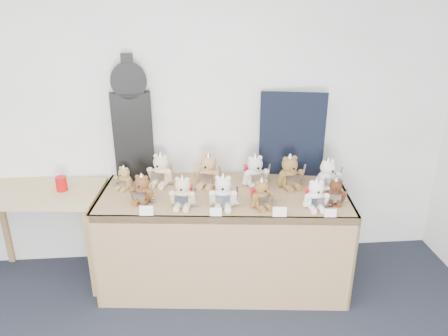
{
  "coord_description": "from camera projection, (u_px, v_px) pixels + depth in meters",
  "views": [
    {
      "loc": [
        0.69,
        -1.08,
        2.34
      ],
      "look_at": [
        0.96,
        1.97,
        1.08
      ],
      "focal_mm": 35.0,
      "sensor_mm": 36.0,
      "label": 1
    }
  ],
  "objects": [
    {
      "name": "navy_board",
      "position": [
        292.0,
        135.0,
        3.69
      ],
      "size": [
        0.54,
        0.13,
        0.73
      ],
      "primitive_type": "cube",
      "rotation": [
        0.0,
        0.0,
        -0.2
      ],
      "color": "black",
      "rests_on": "display_table"
    },
    {
      "name": "entry_card_b",
      "position": [
        216.0,
        212.0,
        3.12
      ],
      "size": [
        0.09,
        0.03,
        0.06
      ],
      "primitive_type": "cube",
      "rotation": [
        -0.24,
        0.0,
        -0.11
      ],
      "color": "white",
      "rests_on": "display_table"
    },
    {
      "name": "teddy_front_far_right",
      "position": [
        316.0,
        196.0,
        3.21
      ],
      "size": [
        0.21,
        0.17,
        0.26
      ],
      "rotation": [
        0.0,
        0.0,
        0.01
      ],
      "color": "white",
      "rests_on": "display_table"
    },
    {
      "name": "red_cup",
      "position": [
        61.0,
        184.0,
        3.49
      ],
      "size": [
        0.09,
        0.09,
        0.12
      ],
      "primitive_type": "cylinder",
      "color": "#B40C0C",
      "rests_on": "side_table"
    },
    {
      "name": "teddy_back_centre_left",
      "position": [
        208.0,
        172.0,
        3.57
      ],
      "size": [
        0.24,
        0.24,
        0.31
      ],
      "rotation": [
        0.0,
        0.0,
        -0.41
      ],
      "color": "tan",
      "rests_on": "display_table"
    },
    {
      "name": "guitar_case",
      "position": [
        132.0,
        121.0,
        3.54
      ],
      "size": [
        0.33,
        0.14,
        1.05
      ],
      "rotation": [
        0.0,
        0.0,
        0.13
      ],
      "color": "black",
      "rests_on": "display_table"
    },
    {
      "name": "display_table",
      "position": [
        224.0,
        216.0,
        3.49
      ],
      "size": [
        2.05,
        1.03,
        0.82
      ],
      "rotation": [
        0.0,
        0.0,
        -0.11
      ],
      "color": "#967B4C",
      "rests_on": "floor"
    },
    {
      "name": "teddy_back_right",
      "position": [
        290.0,
        173.0,
        3.55
      ],
      "size": [
        0.26,
        0.23,
        0.31
      ],
      "rotation": [
        0.0,
        0.0,
        0.25
      ],
      "color": "brown",
      "rests_on": "display_table"
    },
    {
      "name": "entry_card_d",
      "position": [
        330.0,
        213.0,
        3.1
      ],
      "size": [
        0.09,
        0.03,
        0.06
      ],
      "primitive_type": "cube",
      "rotation": [
        -0.24,
        0.0,
        -0.11
      ],
      "color": "white",
      "rests_on": "display_table"
    },
    {
      "name": "teddy_front_left",
      "position": [
        183.0,
        193.0,
        3.23
      ],
      "size": [
        0.22,
        0.2,
        0.27
      ],
      "rotation": [
        0.0,
        0.0,
        -0.18
      ],
      "color": "beige",
      "rests_on": "display_table"
    },
    {
      "name": "teddy_front_right",
      "position": [
        262.0,
        195.0,
        3.23
      ],
      "size": [
        0.21,
        0.2,
        0.25
      ],
      "rotation": [
        0.0,
        0.0,
        0.32
      ],
      "color": "brown",
      "rests_on": "display_table"
    },
    {
      "name": "entry_card_a",
      "position": [
        146.0,
        211.0,
        3.12
      ],
      "size": [
        0.1,
        0.03,
        0.07
      ],
      "primitive_type": "cube",
      "rotation": [
        -0.24,
        0.0,
        -0.11
      ],
      "color": "white",
      "rests_on": "display_table"
    },
    {
      "name": "side_table",
      "position": [
        40.0,
        205.0,
        3.55
      ],
      "size": [
        1.05,
        0.65,
        0.83
      ],
      "rotation": [
        0.0,
        0.0,
        -0.1
      ],
      "color": "tan",
      "rests_on": "floor"
    },
    {
      "name": "teddy_front_far_left",
      "position": [
        142.0,
        190.0,
        3.3
      ],
      "size": [
        0.2,
        0.19,
        0.25
      ],
      "rotation": [
        0.0,
        0.0,
        -0.32
      ],
      "color": "brown",
      "rests_on": "display_table"
    },
    {
      "name": "teddy_back_centre_right",
      "position": [
        255.0,
        172.0,
        3.57
      ],
      "size": [
        0.25,
        0.22,
        0.3
      ],
      "rotation": [
        0.0,
        0.0,
        0.2
      ],
      "color": "silver",
      "rests_on": "display_table"
    },
    {
      "name": "teddy_back_left",
      "position": [
        161.0,
        171.0,
        3.6
      ],
      "size": [
        0.24,
        0.23,
        0.3
      ],
      "rotation": [
        0.0,
        0.0,
        -0.37
      ],
      "color": "beige",
      "rests_on": "display_table"
    },
    {
      "name": "teddy_back_far_left",
      "position": [
        124.0,
        179.0,
        3.53
      ],
      "size": [
        0.17,
        0.17,
        0.21
      ],
      "rotation": [
        0.0,
        0.0,
        -0.53
      ],
      "color": "#A17E4B",
      "rests_on": "display_table"
    },
    {
      "name": "teddy_front_end",
      "position": [
        335.0,
        192.0,
        3.29
      ],
      "size": [
        0.18,
        0.16,
        0.22
      ],
      "rotation": [
        0.0,
        0.0,
        -0.24
      ],
      "color": "#4D2B1A",
      "rests_on": "display_table"
    },
    {
      "name": "teddy_back_end",
      "position": [
        328.0,
        175.0,
        3.52
      ],
      "size": [
        0.24,
        0.22,
        0.28
      ],
      "rotation": [
        0.0,
        0.0,
        0.32
      ],
      "color": "white",
      "rests_on": "display_table"
    },
    {
      "name": "entry_card_c",
      "position": [
        280.0,
        212.0,
        3.11
      ],
      "size": [
        0.1,
        0.03,
        0.07
      ],
      "primitive_type": "cube",
      "rotation": [
        -0.24,
        0.0,
        -0.11
      ],
      "color": "white",
      "rests_on": "display_table"
    },
    {
      "name": "room_shell",
      "position": [
        207.0,
        88.0,
        3.59
      ],
      "size": [
        6.0,
        6.0,
        6.0
      ],
      "color": "silver",
      "rests_on": "floor"
    },
    {
      "name": "teddy_front_centre",
      "position": [
        223.0,
        193.0,
        3.22
      ],
      "size": [
        0.23,
        0.2,
        0.29
      ],
      "rotation": [
        0.0,
        0.0,
        -0.11
      ],
      "color": "silver",
      "rests_on": "display_table"
    }
  ]
}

